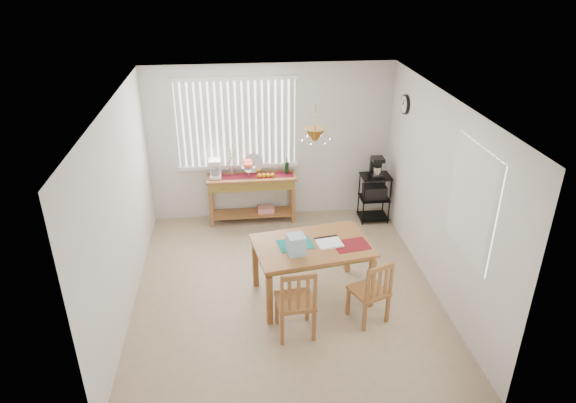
{
  "coord_description": "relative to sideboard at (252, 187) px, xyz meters",
  "views": [
    {
      "loc": [
        -0.59,
        -5.73,
        4.15
      ],
      "look_at": [
        0.1,
        0.55,
        1.05
      ],
      "focal_mm": 32.0,
      "sensor_mm": 36.0,
      "label": 1
    }
  ],
  "objects": [
    {
      "name": "dining_table",
      "position": [
        0.67,
        -2.2,
        0.08
      ],
      "size": [
        1.59,
        1.16,
        0.78
      ],
      "color": "#966032",
      "rests_on": "ground"
    },
    {
      "name": "wire_cart",
      "position": [
        2.04,
        -0.19,
        -0.13
      ],
      "size": [
        0.48,
        0.38,
        0.81
      ],
      "color": "black",
      "rests_on": "ground"
    },
    {
      "name": "table_items",
      "position": [
        0.55,
        -2.35,
        0.26
      ],
      "size": [
        1.19,
        0.52,
        0.25
      ],
      "color": "#167F7C",
      "rests_on": "dining_table"
    },
    {
      "name": "chair_left",
      "position": [
        0.36,
        -2.96,
        -0.15
      ],
      "size": [
        0.47,
        0.47,
        0.95
      ],
      "color": "#966032",
      "rests_on": "ground"
    },
    {
      "name": "room_shell",
      "position": [
        0.34,
        -2.01,
        1.08
      ],
      "size": [
        4.2,
        4.7,
        2.7
      ],
      "color": "silver",
      "rests_on": "ground"
    },
    {
      "name": "ground",
      "position": [
        0.34,
        -2.03,
        -0.62
      ],
      "size": [
        4.0,
        4.5,
        0.01
      ],
      "primitive_type": "cube",
      "color": "tan"
    },
    {
      "name": "chair_right",
      "position": [
        1.3,
        -2.8,
        -0.18
      ],
      "size": [
        0.53,
        0.53,
        0.88
      ],
      "color": "#966032",
      "rests_on": "ground"
    },
    {
      "name": "sideboard",
      "position": [
        0.0,
        0.0,
        0.0
      ],
      "size": [
        1.45,
        0.41,
        0.82
      ],
      "color": "#966032",
      "rests_on": "ground"
    },
    {
      "name": "sideboard_items",
      "position": [
        -0.23,
        0.01,
        0.33
      ],
      "size": [
        1.38,
        0.34,
        0.63
      ],
      "color": "maroon",
      "rests_on": "sideboard"
    },
    {
      "name": "cart_items",
      "position": [
        2.04,
        -0.18,
        0.35
      ],
      "size": [
        0.19,
        0.23,
        0.33
      ],
      "color": "black",
      "rests_on": "wire_cart"
    }
  ]
}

